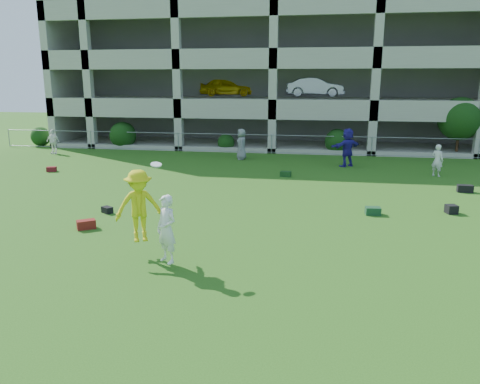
% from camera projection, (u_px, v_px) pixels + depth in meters
% --- Properties ---
extents(ground, '(100.00, 100.00, 0.00)m').
position_uv_depth(ground, '(184.00, 279.00, 10.83)').
color(ground, '#235114').
rests_on(ground, ground).
extents(bystander_b, '(0.91, 0.43, 1.51)m').
position_uv_depth(bystander_b, '(53.00, 142.00, 28.84)').
color(bystander_b, white).
rests_on(bystander_b, ground).
extents(bystander_c, '(0.75, 0.97, 1.75)m').
position_uv_depth(bystander_c, '(241.00, 144.00, 26.76)').
color(bystander_c, slate).
rests_on(bystander_c, ground).
extents(bystander_d, '(1.82, 1.66, 2.02)m').
position_uv_depth(bystander_d, '(347.00, 147.00, 24.57)').
color(bystander_d, '#2C2096').
rests_on(bystander_d, ground).
extents(bystander_e, '(0.66, 0.64, 1.53)m').
position_uv_depth(bystander_e, '(437.00, 160.00, 22.15)').
color(bystander_e, silver).
rests_on(bystander_e, ground).
extents(bag_red_a, '(0.62, 0.56, 0.28)m').
position_uv_depth(bag_red_a, '(86.00, 224.00, 14.45)').
color(bag_red_a, '#5D1310').
rests_on(bag_red_a, ground).
extents(bag_black_b, '(0.47, 0.43, 0.22)m').
position_uv_depth(bag_black_b, '(107.00, 210.00, 16.17)').
color(bag_black_b, black).
rests_on(bag_black_b, ground).
extents(bag_green_c, '(0.53, 0.39, 0.26)m').
position_uv_depth(bag_green_c, '(373.00, 211.00, 15.97)').
color(bag_green_c, '#153A1D').
rests_on(bag_green_c, ground).
extents(crate_d, '(0.43, 0.43, 0.30)m').
position_uv_depth(crate_d, '(451.00, 209.00, 16.10)').
color(crate_d, black).
rests_on(crate_d, ground).
extents(bag_black_e, '(0.61, 0.32, 0.30)m').
position_uv_depth(bag_black_e, '(465.00, 189.00, 19.12)').
color(bag_black_e, black).
rests_on(bag_black_e, ground).
extents(bag_red_f, '(0.52, 0.41, 0.24)m').
position_uv_depth(bag_red_f, '(52.00, 169.00, 23.38)').
color(bag_red_f, '#57130F').
rests_on(bag_red_f, ground).
extents(bag_green_g, '(0.53, 0.36, 0.25)m').
position_uv_depth(bag_green_g, '(286.00, 174.00, 22.19)').
color(bag_green_g, '#143714').
rests_on(bag_green_g, ground).
extents(frisbee_contest, '(2.00, 1.60, 2.36)m').
position_uv_depth(frisbee_contest, '(145.00, 210.00, 11.76)').
color(frisbee_contest, yellow).
rests_on(frisbee_contest, ground).
extents(parking_garage, '(30.00, 14.00, 12.00)m').
position_uv_depth(parking_garage, '(285.00, 59.00, 35.94)').
color(parking_garage, '#9E998C').
rests_on(parking_garage, ground).
extents(fence, '(36.06, 0.06, 1.20)m').
position_uv_depth(fence, '(272.00, 144.00, 28.88)').
color(fence, gray).
rests_on(fence, ground).
extents(shrub_row, '(34.38, 2.52, 3.50)m').
position_uv_depth(shrub_row, '(348.00, 129.00, 28.58)').
color(shrub_row, '#163D11').
rests_on(shrub_row, ground).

